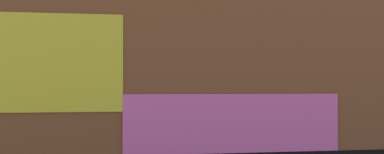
{
  "coord_description": "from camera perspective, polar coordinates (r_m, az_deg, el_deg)",
  "views": [
    {
      "loc": [
        -3.94,
        -11.11,
        2.28
      ],
      "look_at": [
        -1.6,
        1.48,
        2.49
      ],
      "focal_mm": 49.92,
      "sensor_mm": 36.0,
      "label": 1
    }
  ],
  "objects": [
    {
      "name": "freight_car",
      "position": [
        11.38,
        2.08,
        0.3
      ],
      "size": [
        14.55,
        3.03,
        4.42
      ],
      "color": "brown",
      "rests_on": "ground_plane"
    },
    {
      "name": "parked_car_white",
      "position": [
        17.45,
        -0.69,
        -5.71
      ],
      "size": [
        4.5,
        2.31,
        1.67
      ],
      "color": "silver",
      "rests_on": "ground_plane"
    },
    {
      "name": "hillside",
      "position": [
        77.67,
        -7.62,
        2.34
      ],
      "size": [
        145.71,
        34.79,
        17.99
      ],
      "color": "gray",
      "rests_on": "ground_plane"
    }
  ]
}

